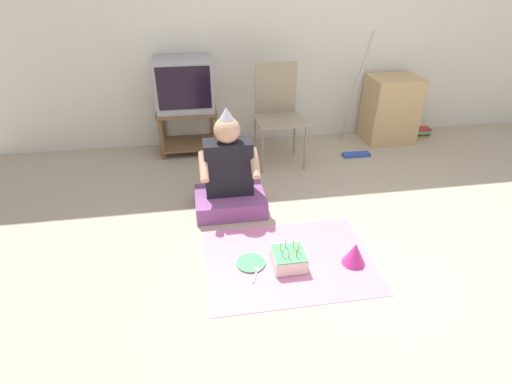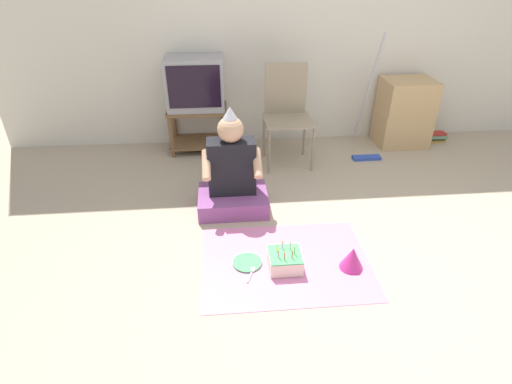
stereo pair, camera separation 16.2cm
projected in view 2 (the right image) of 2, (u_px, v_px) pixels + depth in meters
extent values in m
plane|color=tan|center=(379.00, 277.00, 2.54)|extent=(16.00, 16.00, 0.00)
cube|color=beige|center=(316.00, 14.00, 3.86)|extent=(6.40, 0.06, 2.55)
cube|color=brown|center=(197.00, 109.00, 4.00)|extent=(0.59, 0.40, 0.03)
cube|color=brown|center=(200.00, 142.00, 4.18)|extent=(0.59, 0.40, 0.02)
cylinder|color=brown|center=(171.00, 136.00, 3.94)|extent=(0.04, 0.04, 0.45)
cylinder|color=brown|center=(225.00, 134.00, 3.98)|extent=(0.04, 0.04, 0.45)
cylinder|color=brown|center=(174.00, 124.00, 4.23)|extent=(0.04, 0.04, 0.45)
cylinder|color=brown|center=(224.00, 122.00, 4.27)|extent=(0.04, 0.04, 0.45)
cube|color=#99999E|center=(195.00, 83.00, 3.87)|extent=(0.55, 0.38, 0.49)
cube|color=black|center=(194.00, 87.00, 3.69)|extent=(0.49, 0.01, 0.39)
cube|color=gray|center=(288.00, 121.00, 3.70)|extent=(0.46, 0.42, 0.02)
cube|color=gray|center=(286.00, 89.00, 3.75)|extent=(0.39, 0.03, 0.48)
cylinder|color=gray|center=(269.00, 152.00, 3.64)|extent=(0.02, 0.02, 0.44)
cylinder|color=gray|center=(313.00, 150.00, 3.68)|extent=(0.02, 0.02, 0.44)
cylinder|color=gray|center=(264.00, 136.00, 3.95)|extent=(0.02, 0.02, 0.44)
cylinder|color=gray|center=(304.00, 134.00, 3.99)|extent=(0.02, 0.02, 0.44)
cube|color=tan|center=(401.00, 127.00, 4.26)|extent=(0.51, 0.41, 0.36)
cube|color=tan|center=(407.00, 96.00, 4.08)|extent=(0.50, 0.42, 0.32)
cube|color=#2D4CB2|center=(366.00, 158.00, 4.00)|extent=(0.28, 0.09, 0.03)
cylinder|color=#B7B7BC|center=(367.00, 92.00, 3.89)|extent=(0.03, 0.49, 1.18)
cube|color=#A88933|center=(434.00, 139.00, 4.40)|extent=(0.17, 0.15, 0.02)
cube|color=#333338|center=(435.00, 138.00, 4.39)|extent=(0.18, 0.10, 0.02)
cube|color=#60936B|center=(436.00, 135.00, 4.38)|extent=(0.19, 0.15, 0.03)
cube|color=#B72D28|center=(438.00, 133.00, 4.37)|extent=(0.17, 0.11, 0.02)
cube|color=#8C4C8C|center=(233.00, 201.00, 3.20)|extent=(0.55, 0.41, 0.14)
cube|color=black|center=(232.00, 167.00, 3.09)|extent=(0.37, 0.18, 0.43)
sphere|color=tan|center=(230.00, 129.00, 2.93)|extent=(0.20, 0.20, 0.20)
cone|color=silver|center=(230.00, 113.00, 2.86)|extent=(0.11, 0.11, 0.09)
cylinder|color=tan|center=(206.00, 165.00, 2.95)|extent=(0.06, 0.23, 0.19)
cylinder|color=tan|center=(257.00, 163.00, 2.98)|extent=(0.06, 0.23, 0.19)
cube|color=pink|center=(286.00, 262.00, 2.66)|extent=(1.11, 0.83, 0.01)
cube|color=#F4E0C6|center=(285.00, 261.00, 2.59)|extent=(0.21, 0.21, 0.10)
cube|color=#4CB266|center=(285.00, 254.00, 2.57)|extent=(0.21, 0.21, 0.01)
cylinder|color=#66C666|center=(294.00, 251.00, 2.55)|extent=(0.01, 0.01, 0.06)
sphere|color=#FFCC4C|center=(295.00, 247.00, 2.53)|extent=(0.01, 0.01, 0.01)
cylinder|color=#E58CCC|center=(290.00, 247.00, 2.59)|extent=(0.01, 0.01, 0.06)
sphere|color=#FFCC4C|center=(290.00, 242.00, 2.57)|extent=(0.01, 0.01, 0.01)
cylinder|color=#E58CCC|center=(282.00, 246.00, 2.60)|extent=(0.01, 0.01, 0.06)
sphere|color=#FFCC4C|center=(283.00, 241.00, 2.58)|extent=(0.01, 0.01, 0.01)
cylinder|color=yellow|center=(277.00, 249.00, 2.57)|extent=(0.01, 0.01, 0.06)
sphere|color=#FFCC4C|center=(277.00, 245.00, 2.55)|extent=(0.01, 0.01, 0.01)
cylinder|color=#E58CCC|center=(278.00, 255.00, 2.52)|extent=(0.01, 0.01, 0.06)
sphere|color=#FFCC4C|center=(279.00, 250.00, 2.51)|extent=(0.01, 0.01, 0.01)
cylinder|color=#EA4C4C|center=(284.00, 257.00, 2.50)|extent=(0.01, 0.01, 0.06)
sphere|color=#FFCC4C|center=(285.00, 252.00, 2.49)|extent=(0.01, 0.01, 0.01)
cylinder|color=#EA4C4C|center=(292.00, 255.00, 2.52)|extent=(0.01, 0.01, 0.06)
sphere|color=#FFCC4C|center=(292.00, 251.00, 2.50)|extent=(0.01, 0.01, 0.01)
cone|color=#CC338C|center=(352.00, 258.00, 2.58)|extent=(0.15, 0.15, 0.16)
cylinder|color=#4CB266|center=(247.00, 262.00, 2.65)|extent=(0.20, 0.20, 0.01)
ellipsoid|color=white|center=(253.00, 269.00, 2.59)|extent=(0.04, 0.05, 0.01)
cube|color=white|center=(250.00, 277.00, 2.53)|extent=(0.05, 0.10, 0.01)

